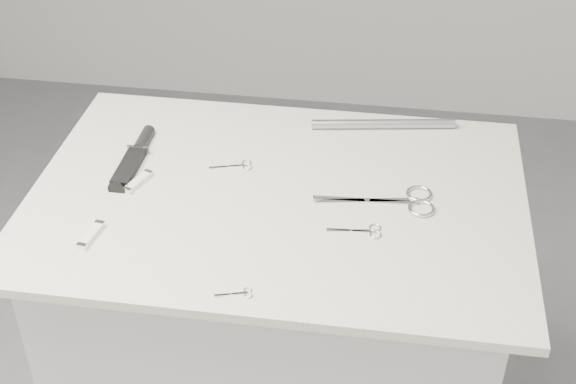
# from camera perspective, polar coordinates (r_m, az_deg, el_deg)

# --- Properties ---
(plinth) EXTENTS (0.90, 0.60, 0.90)m
(plinth) POSITION_cam_1_polar(r_m,az_deg,el_deg) (1.94, -0.66, -11.45)
(plinth) COLOR silver
(plinth) RESTS_ON ground
(display_board) EXTENTS (1.00, 0.70, 0.02)m
(display_board) POSITION_cam_1_polar(r_m,az_deg,el_deg) (1.63, -0.77, -0.43)
(display_board) COLOR beige
(display_board) RESTS_ON plinth
(large_shears) EXTENTS (0.24, 0.10, 0.01)m
(large_shears) POSITION_cam_1_polar(r_m,az_deg,el_deg) (1.61, 8.05, -0.63)
(large_shears) COLOR silver
(large_shears) RESTS_ON display_board
(embroidery_scissors_a) EXTENTS (0.10, 0.05, 0.00)m
(embroidery_scissors_a) POSITION_cam_1_polar(r_m,az_deg,el_deg) (1.53, 5.41, -2.78)
(embroidery_scissors_a) COLOR silver
(embroidery_scissors_a) RESTS_ON display_board
(embroidery_scissors_b) EXTENTS (0.09, 0.05, 0.00)m
(embroidery_scissors_b) POSITION_cam_1_polar(r_m,az_deg,el_deg) (1.70, -3.61, 1.87)
(embroidery_scissors_b) COLOR silver
(embroidery_scissors_b) RESTS_ON display_board
(tiny_scissors) EXTENTS (0.07, 0.03, 0.00)m
(tiny_scissors) POSITION_cam_1_polar(r_m,az_deg,el_deg) (1.40, -3.51, -7.22)
(tiny_scissors) COLOR silver
(tiny_scissors) RESTS_ON display_board
(sheathed_knife) EXTENTS (0.05, 0.22, 0.03)m
(sheathed_knife) POSITION_cam_1_polar(r_m,az_deg,el_deg) (1.76, -10.78, 2.63)
(sheathed_knife) COLOR black
(sheathed_knife) RESTS_ON display_board
(pocket_knife_a) EXTENTS (0.04, 0.08, 0.01)m
(pocket_knife_a) POSITION_cam_1_polar(r_m,az_deg,el_deg) (1.67, -10.61, 0.71)
(pocket_knife_a) COLOR white
(pocket_knife_a) RESTS_ON display_board
(pocket_knife_b) EXTENTS (0.03, 0.08, 0.01)m
(pocket_knife_b) POSITION_cam_1_polar(r_m,az_deg,el_deg) (1.55, -13.82, -3.00)
(pocket_knife_b) COLOR white
(pocket_knife_b) RESTS_ON display_board
(metal_rail) EXTENTS (0.33, 0.07, 0.02)m
(metal_rail) POSITION_cam_1_polar(r_m,az_deg,el_deg) (1.84, 6.79, 4.83)
(metal_rail) COLOR #979AA0
(metal_rail) RESTS_ON display_board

